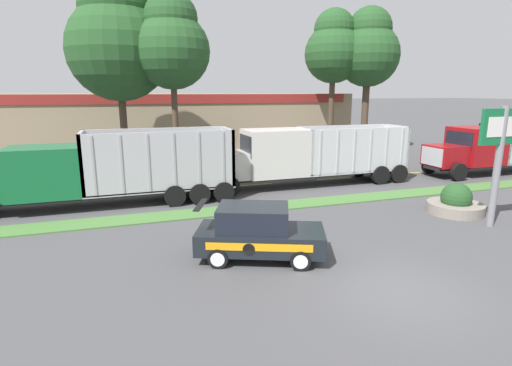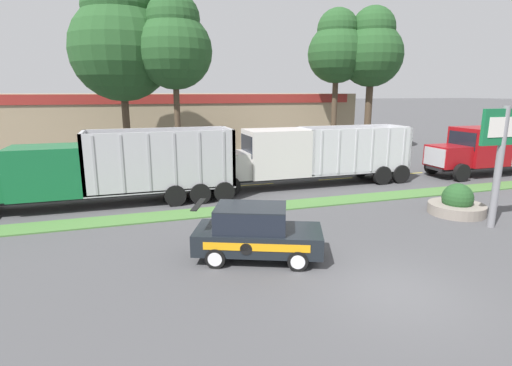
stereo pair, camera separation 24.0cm
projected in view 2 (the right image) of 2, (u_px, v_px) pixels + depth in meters
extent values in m
plane|color=#474749|center=(397.00, 292.00, 10.90)|extent=(600.00, 600.00, 0.00)
cube|color=#477538|center=(280.00, 206.00, 19.12)|extent=(120.00, 1.45, 0.06)
cube|color=yellow|center=(53.00, 199.00, 20.38)|extent=(2.40, 0.14, 0.01)
cube|color=yellow|center=(161.00, 191.00, 21.98)|extent=(2.40, 0.14, 0.01)
cube|color=yellow|center=(254.00, 185.00, 23.58)|extent=(2.40, 0.14, 0.01)
cube|color=yellow|center=(336.00, 179.00, 25.18)|extent=(2.40, 0.14, 0.01)
cube|color=yellow|center=(408.00, 174.00, 26.78)|extent=(2.40, 0.14, 0.01)
cube|color=yellow|center=(471.00, 169.00, 28.38)|extent=(2.40, 0.14, 0.01)
cube|color=black|center=(307.00, 175.00, 23.32)|extent=(12.44, 1.32, 0.18)
cube|color=silver|center=(224.00, 166.00, 21.68)|extent=(2.57, 1.97, 1.42)
cube|color=#B7B7BC|center=(200.00, 167.00, 21.29)|extent=(0.06, 1.68, 1.21)
cube|color=silver|center=(276.00, 153.00, 22.43)|extent=(3.40, 2.40, 2.59)
cube|color=black|center=(247.00, 146.00, 21.82)|extent=(0.04, 2.04, 1.16)
cylinder|color=silver|center=(311.00, 142.00, 22.10)|extent=(0.14, 0.14, 1.28)
cube|color=silver|center=(352.00, 169.00, 24.17)|extent=(6.47, 2.40, 0.12)
cube|color=silver|center=(305.00, 150.00, 22.95)|extent=(0.16, 2.40, 2.55)
cube|color=silver|center=(398.00, 146.00, 24.82)|extent=(0.16, 2.40, 2.55)
cube|color=silver|center=(363.00, 151.00, 22.85)|extent=(6.47, 0.16, 2.55)
cube|color=silver|center=(343.00, 146.00, 24.93)|extent=(6.47, 0.16, 2.55)
cube|color=#B2B2B7|center=(322.00, 153.00, 21.95)|extent=(0.10, 0.04, 2.42)
cube|color=#B2B2B7|center=(339.00, 152.00, 22.27)|extent=(0.10, 0.04, 2.42)
cube|color=#B2B2B7|center=(356.00, 151.00, 22.59)|extent=(0.10, 0.04, 2.42)
cube|color=#B2B2B7|center=(372.00, 151.00, 22.91)|extent=(0.10, 0.04, 2.42)
cube|color=#B2B2B7|center=(388.00, 150.00, 23.23)|extent=(0.10, 0.04, 2.42)
cube|color=#B2B2B7|center=(404.00, 149.00, 23.55)|extent=(0.10, 0.04, 2.42)
cylinder|color=black|center=(230.00, 186.00, 20.78)|extent=(1.10, 0.30, 1.10)
cylinder|color=black|center=(220.00, 177.00, 22.97)|extent=(1.10, 0.30, 1.10)
cylinder|color=black|center=(401.00, 174.00, 23.91)|extent=(1.10, 0.30, 1.10)
cylinder|color=black|center=(378.00, 167.00, 26.10)|extent=(1.10, 0.30, 1.10)
cylinder|color=black|center=(382.00, 175.00, 23.53)|extent=(1.10, 0.30, 1.10)
cylinder|color=black|center=(360.00, 168.00, 25.72)|extent=(1.10, 0.30, 1.10)
cube|color=black|center=(103.00, 193.00, 19.16)|extent=(12.58, 1.29, 0.18)
cube|color=#146033|center=(47.00, 171.00, 18.20)|extent=(3.10, 2.35, 2.27)
cube|color=black|center=(6.00, 164.00, 17.65)|extent=(0.04, 2.00, 1.02)
cylinder|color=silver|center=(83.00, 156.00, 17.81)|extent=(0.14, 0.14, 1.50)
cube|color=#ADADB2|center=(162.00, 186.00, 19.95)|extent=(7.07, 2.35, 0.12)
cube|color=#ADADB2|center=(85.00, 162.00, 18.61)|extent=(0.16, 2.35, 2.82)
cube|color=#ADADB2|center=(228.00, 155.00, 20.66)|extent=(0.16, 2.35, 2.82)
cube|color=#ADADB2|center=(162.00, 162.00, 18.62)|extent=(7.07, 0.16, 2.82)
cube|color=#ADADB2|center=(158.00, 155.00, 20.65)|extent=(7.07, 0.16, 2.82)
cube|color=#99999E|center=(94.00, 166.00, 17.65)|extent=(0.10, 0.04, 2.68)
cube|color=#99999E|center=(122.00, 164.00, 18.00)|extent=(0.10, 0.04, 2.68)
cube|color=#99999E|center=(149.00, 163.00, 18.35)|extent=(0.10, 0.04, 2.68)
cube|color=#99999E|center=(175.00, 162.00, 18.70)|extent=(0.10, 0.04, 2.68)
cube|color=#99999E|center=(200.00, 160.00, 19.05)|extent=(0.10, 0.04, 2.68)
cube|color=#99999E|center=(224.00, 159.00, 19.40)|extent=(0.10, 0.04, 2.68)
cylinder|color=black|center=(224.00, 192.00, 19.80)|extent=(1.02, 0.30, 1.02)
cylinder|color=black|center=(215.00, 182.00, 21.95)|extent=(1.02, 0.30, 1.02)
cylinder|color=black|center=(200.00, 194.00, 19.44)|extent=(1.02, 0.30, 1.02)
cylinder|color=black|center=(193.00, 184.00, 21.59)|extent=(1.02, 0.30, 1.02)
cylinder|color=black|center=(175.00, 196.00, 19.08)|extent=(1.02, 0.30, 1.02)
cylinder|color=black|center=(170.00, 185.00, 21.23)|extent=(1.02, 0.30, 1.02)
cube|color=black|center=(505.00, 164.00, 26.88)|extent=(11.76, 1.40, 0.18)
cube|color=maroon|center=(448.00, 156.00, 25.27)|extent=(2.01, 2.08, 1.32)
cube|color=#B7B7BC|center=(434.00, 157.00, 24.96)|extent=(0.06, 1.78, 1.13)
cube|color=maroon|center=(479.00, 146.00, 25.87)|extent=(2.88, 2.54, 2.41)
cube|color=black|center=(462.00, 140.00, 25.34)|extent=(0.04, 2.16, 1.08)
cylinder|color=silver|center=(510.00, 134.00, 25.39)|extent=(0.14, 0.14, 1.59)
cube|color=#B7B7BC|center=(497.00, 144.00, 26.30)|extent=(0.16, 2.54, 2.46)
cylinder|color=black|center=(462.00, 173.00, 24.29)|extent=(1.10, 0.30, 1.10)
cylinder|color=black|center=(432.00, 166.00, 26.62)|extent=(1.10, 0.30, 1.10)
cube|color=black|center=(258.00, 239.00, 13.03)|extent=(4.49, 3.24, 0.69)
cube|color=black|center=(251.00, 218.00, 12.90)|extent=(2.70, 2.34, 0.72)
cube|color=black|center=(251.00, 207.00, 12.81)|extent=(2.70, 2.34, 0.04)
cube|color=black|center=(198.00, 204.00, 12.94)|extent=(0.74, 1.42, 0.03)
cube|color=orange|center=(256.00, 248.00, 12.12)|extent=(3.04, 1.26, 0.24)
cylinder|color=black|center=(246.00, 249.00, 12.16)|extent=(0.35, 0.15, 0.38)
cylinder|color=black|center=(298.00, 261.00, 12.16)|extent=(0.66, 0.43, 0.63)
cylinder|color=silver|center=(298.00, 262.00, 12.06)|extent=(0.42, 0.18, 0.44)
cylinder|color=black|center=(297.00, 240.00, 13.85)|extent=(0.66, 0.43, 0.63)
cylinder|color=silver|center=(297.00, 239.00, 13.96)|extent=(0.42, 0.18, 0.44)
cylinder|color=black|center=(215.00, 258.00, 12.37)|extent=(0.66, 0.43, 0.63)
cylinder|color=silver|center=(215.00, 260.00, 12.26)|extent=(0.42, 0.18, 0.44)
cylinder|color=black|center=(224.00, 238.00, 14.05)|extent=(0.66, 0.43, 0.63)
cylinder|color=silver|center=(225.00, 237.00, 14.16)|extent=(0.42, 0.18, 0.44)
cylinder|color=gray|center=(498.00, 168.00, 15.66)|extent=(0.28, 0.28, 4.84)
cube|color=#146638|center=(504.00, 127.00, 15.30)|extent=(2.12, 0.16, 1.39)
cube|color=white|center=(506.00, 127.00, 15.22)|extent=(1.70, 0.02, 0.76)
cylinder|color=gray|center=(456.00, 209.00, 17.91)|extent=(2.42, 2.42, 0.46)
sphere|color=#234C23|center=(458.00, 198.00, 17.80)|extent=(1.33, 1.33, 1.33)
cube|color=#9E896B|center=(144.00, 120.00, 40.23)|extent=(41.15, 12.00, 5.21)
cube|color=maroon|center=(145.00, 99.00, 34.14)|extent=(39.09, 0.10, 0.80)
cylinder|color=#473828|center=(178.00, 122.00, 27.70)|extent=(0.41, 0.41, 6.63)
sphere|color=#234C23|center=(175.00, 51.00, 26.65)|extent=(5.05, 5.05, 5.05)
sphere|color=#234C23|center=(173.00, 19.00, 26.20)|extent=(3.53, 3.53, 3.53)
cylinder|color=#473828|center=(334.00, 111.00, 36.93)|extent=(0.51, 0.51, 7.29)
sphere|color=#234C23|center=(337.00, 54.00, 35.81)|extent=(5.20, 5.20, 5.20)
sphere|color=#234C23|center=(338.00, 29.00, 35.34)|extent=(3.64, 3.64, 3.64)
cylinder|color=#473828|center=(126.00, 124.00, 28.63)|extent=(0.51, 0.51, 6.26)
sphere|color=#234C23|center=(121.00, 50.00, 27.51)|extent=(6.94, 6.94, 6.94)
sphere|color=#234C23|center=(118.00, 7.00, 26.89)|extent=(4.86, 4.86, 4.86)
cylinder|color=#473828|center=(368.00, 112.00, 36.79)|extent=(0.63, 0.63, 7.05)
sphere|color=#234C23|center=(372.00, 55.00, 35.67)|extent=(5.57, 5.57, 5.57)
sphere|color=#234C23|center=(373.00, 29.00, 35.17)|extent=(3.90, 3.90, 3.90)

